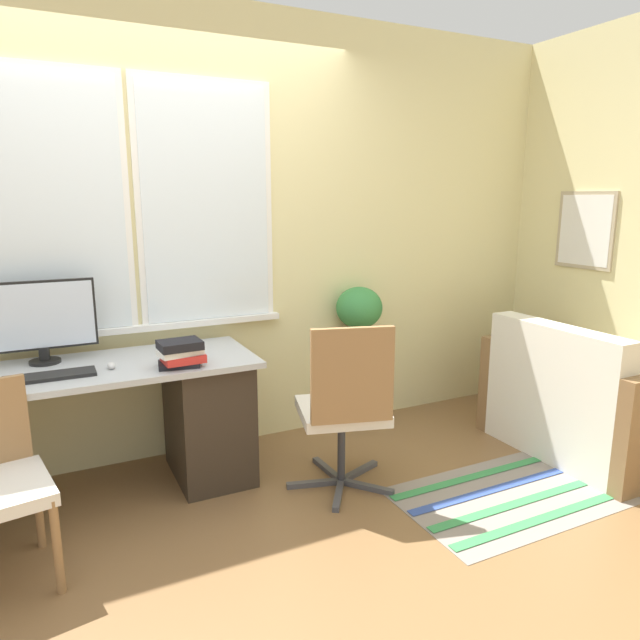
{
  "coord_description": "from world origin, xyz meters",
  "views": [
    {
      "loc": [
        -0.62,
        -2.72,
        1.58
      ],
      "look_at": [
        0.8,
        0.16,
        0.89
      ],
      "focal_mm": 32.0,
      "sensor_mm": 36.0,
      "label": 1
    }
  ],
  "objects_px": {
    "mouse": "(111,366)",
    "book_stack": "(181,353)",
    "plant_stand": "(358,357)",
    "potted_plant": "(359,311)",
    "monitor": "(41,319)",
    "keyboard": "(50,376)",
    "couch_loveseat": "(582,406)",
    "office_chair_swivel": "(345,406)"
  },
  "relations": [
    {
      "from": "book_stack",
      "to": "plant_stand",
      "type": "distance_m",
      "value": 1.42
    },
    {
      "from": "keyboard",
      "to": "couch_loveseat",
      "type": "distance_m",
      "value": 3.08
    },
    {
      "from": "potted_plant",
      "to": "monitor",
      "type": "bearing_deg",
      "value": -178.16
    },
    {
      "from": "book_stack",
      "to": "potted_plant",
      "type": "height_order",
      "value": "potted_plant"
    },
    {
      "from": "monitor",
      "to": "book_stack",
      "type": "xyz_separation_m",
      "value": [
        0.63,
        -0.38,
        -0.16
      ]
    },
    {
      "from": "monitor",
      "to": "mouse",
      "type": "xyz_separation_m",
      "value": [
        0.3,
        -0.27,
        -0.22
      ]
    },
    {
      "from": "mouse",
      "to": "couch_loveseat",
      "type": "distance_m",
      "value": 2.82
    },
    {
      "from": "monitor",
      "to": "plant_stand",
      "type": "bearing_deg",
      "value": 1.84
    },
    {
      "from": "couch_loveseat",
      "to": "mouse",
      "type": "bearing_deg",
      "value": 76.55
    },
    {
      "from": "book_stack",
      "to": "couch_loveseat",
      "type": "distance_m",
      "value": 2.49
    },
    {
      "from": "monitor",
      "to": "office_chair_swivel",
      "type": "relative_size",
      "value": 0.56
    },
    {
      "from": "mouse",
      "to": "couch_loveseat",
      "type": "relative_size",
      "value": 0.06
    },
    {
      "from": "monitor",
      "to": "plant_stand",
      "type": "relative_size",
      "value": 0.91
    },
    {
      "from": "keyboard",
      "to": "office_chair_swivel",
      "type": "height_order",
      "value": "office_chair_swivel"
    },
    {
      "from": "monitor",
      "to": "office_chair_swivel",
      "type": "distance_m",
      "value": 1.65
    },
    {
      "from": "book_stack",
      "to": "office_chair_swivel",
      "type": "relative_size",
      "value": 0.25
    },
    {
      "from": "monitor",
      "to": "keyboard",
      "type": "distance_m",
      "value": 0.37
    },
    {
      "from": "mouse",
      "to": "couch_loveseat",
      "type": "height_order",
      "value": "couch_loveseat"
    },
    {
      "from": "office_chair_swivel",
      "to": "plant_stand",
      "type": "height_order",
      "value": "office_chair_swivel"
    },
    {
      "from": "plant_stand",
      "to": "monitor",
      "type": "bearing_deg",
      "value": -178.16
    },
    {
      "from": "couch_loveseat",
      "to": "potted_plant",
      "type": "distance_m",
      "value": 1.54
    },
    {
      "from": "keyboard",
      "to": "mouse",
      "type": "bearing_deg",
      "value": 5.46
    },
    {
      "from": "plant_stand",
      "to": "potted_plant",
      "type": "height_order",
      "value": "potted_plant"
    },
    {
      "from": "keyboard",
      "to": "potted_plant",
      "type": "distance_m",
      "value": 1.96
    },
    {
      "from": "plant_stand",
      "to": "office_chair_swivel",
      "type": "bearing_deg",
      "value": -124.47
    },
    {
      "from": "mouse",
      "to": "office_chair_swivel",
      "type": "distance_m",
      "value": 1.22
    },
    {
      "from": "book_stack",
      "to": "couch_loveseat",
      "type": "bearing_deg",
      "value": -12.55
    },
    {
      "from": "keyboard",
      "to": "mouse",
      "type": "relative_size",
      "value": 6.28
    },
    {
      "from": "keyboard",
      "to": "office_chair_swivel",
      "type": "xyz_separation_m",
      "value": [
        1.4,
        -0.41,
        -0.25
      ]
    },
    {
      "from": "monitor",
      "to": "potted_plant",
      "type": "relative_size",
      "value": 1.36
    },
    {
      "from": "mouse",
      "to": "book_stack",
      "type": "height_order",
      "value": "book_stack"
    },
    {
      "from": "couch_loveseat",
      "to": "plant_stand",
      "type": "distance_m",
      "value": 1.46
    },
    {
      "from": "mouse",
      "to": "couch_loveseat",
      "type": "xyz_separation_m",
      "value": [
        2.7,
        -0.65,
        -0.45
      ]
    },
    {
      "from": "monitor",
      "to": "couch_loveseat",
      "type": "xyz_separation_m",
      "value": [
        3.0,
        -0.91,
        -0.67
      ]
    },
    {
      "from": "keyboard",
      "to": "couch_loveseat",
      "type": "bearing_deg",
      "value": -11.72
    },
    {
      "from": "book_stack",
      "to": "plant_stand",
      "type": "relative_size",
      "value": 0.4
    },
    {
      "from": "keyboard",
      "to": "plant_stand",
      "type": "bearing_deg",
      "value": 10.44
    },
    {
      "from": "office_chair_swivel",
      "to": "potted_plant",
      "type": "distance_m",
      "value": 0.99
    },
    {
      "from": "mouse",
      "to": "office_chair_swivel",
      "type": "bearing_deg",
      "value": -21.61
    },
    {
      "from": "couch_loveseat",
      "to": "book_stack",
      "type": "bearing_deg",
      "value": 77.45
    },
    {
      "from": "book_stack",
      "to": "office_chair_swivel",
      "type": "height_order",
      "value": "office_chair_swivel"
    },
    {
      "from": "monitor",
      "to": "keyboard",
      "type": "bearing_deg",
      "value": -86.89
    }
  ]
}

